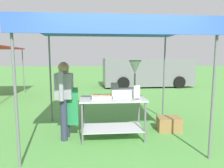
{
  "coord_description": "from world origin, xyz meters",
  "views": [
    {
      "loc": [
        -0.41,
        -3.13,
        1.68
      ],
      "look_at": [
        -0.06,
        1.06,
        1.13
      ],
      "focal_mm": 31.58,
      "sensor_mm": 36.0,
      "label": 1
    }
  ],
  "objects_px": {
    "stall_canopy": "(112,31)",
    "donut_tray": "(102,97)",
    "vendor": "(65,96)",
    "van_grey": "(147,72)",
    "donut_fryer": "(127,83)",
    "menu_sign": "(137,93)",
    "supply_crate": "(169,124)",
    "donut_cart": "(113,109)"
  },
  "relations": [
    {
      "from": "stall_canopy",
      "to": "van_grey",
      "type": "height_order",
      "value": "stall_canopy"
    },
    {
      "from": "stall_canopy",
      "to": "donut_tray",
      "type": "xyz_separation_m",
      "value": [
        -0.23,
        -0.13,
        -1.34
      ]
    },
    {
      "from": "donut_tray",
      "to": "vendor",
      "type": "relative_size",
      "value": 0.27
    },
    {
      "from": "supply_crate",
      "to": "donut_fryer",
      "type": "bearing_deg",
      "value": -166.4
    },
    {
      "from": "vendor",
      "to": "supply_crate",
      "type": "height_order",
      "value": "vendor"
    },
    {
      "from": "vendor",
      "to": "supply_crate",
      "type": "bearing_deg",
      "value": 6.36
    },
    {
      "from": "donut_tray",
      "to": "supply_crate",
      "type": "xyz_separation_m",
      "value": [
        1.58,
        0.36,
        -0.73
      ]
    },
    {
      "from": "stall_canopy",
      "to": "supply_crate",
      "type": "xyz_separation_m",
      "value": [
        1.35,
        0.22,
        -2.08
      ]
    },
    {
      "from": "donut_tray",
      "to": "supply_crate",
      "type": "bearing_deg",
      "value": 12.78
    },
    {
      "from": "menu_sign",
      "to": "vendor",
      "type": "bearing_deg",
      "value": 171.55
    },
    {
      "from": "van_grey",
      "to": "donut_tray",
      "type": "bearing_deg",
      "value": -111.0
    },
    {
      "from": "donut_cart",
      "to": "supply_crate",
      "type": "height_order",
      "value": "donut_cart"
    },
    {
      "from": "donut_fryer",
      "to": "van_grey",
      "type": "bearing_deg",
      "value": 72.36
    },
    {
      "from": "menu_sign",
      "to": "vendor",
      "type": "height_order",
      "value": "vendor"
    },
    {
      "from": "donut_fryer",
      "to": "van_grey",
      "type": "xyz_separation_m",
      "value": [
        2.41,
        7.58,
        -0.28
      ]
    },
    {
      "from": "vendor",
      "to": "van_grey",
      "type": "distance_m",
      "value": 8.45
    },
    {
      "from": "donut_fryer",
      "to": "menu_sign",
      "type": "bearing_deg",
      "value": -55.32
    },
    {
      "from": "donut_cart",
      "to": "menu_sign",
      "type": "xyz_separation_m",
      "value": [
        0.47,
        -0.16,
        0.36
      ]
    },
    {
      "from": "donut_cart",
      "to": "donut_tray",
      "type": "bearing_deg",
      "value": -170.74
    },
    {
      "from": "stall_canopy",
      "to": "van_grey",
      "type": "distance_m",
      "value": 8.14
    },
    {
      "from": "stall_canopy",
      "to": "menu_sign",
      "type": "relative_size",
      "value": 11.85
    },
    {
      "from": "vendor",
      "to": "supply_crate",
      "type": "relative_size",
      "value": 2.89
    },
    {
      "from": "donut_cart",
      "to": "donut_tray",
      "type": "distance_m",
      "value": 0.35
    },
    {
      "from": "stall_canopy",
      "to": "donut_tray",
      "type": "height_order",
      "value": "stall_canopy"
    },
    {
      "from": "menu_sign",
      "to": "donut_tray",
      "type": "bearing_deg",
      "value": 170.21
    },
    {
      "from": "donut_cart",
      "to": "menu_sign",
      "type": "distance_m",
      "value": 0.61
    },
    {
      "from": "van_grey",
      "to": "supply_crate",
      "type": "bearing_deg",
      "value": -100.61
    },
    {
      "from": "donut_fryer",
      "to": "vendor",
      "type": "distance_m",
      "value": 1.33
    },
    {
      "from": "donut_fryer",
      "to": "donut_cart",
      "type": "bearing_deg",
      "value": -167.44
    },
    {
      "from": "donut_tray",
      "to": "vendor",
      "type": "height_order",
      "value": "vendor"
    },
    {
      "from": "donut_cart",
      "to": "supply_crate",
      "type": "relative_size",
      "value": 2.4
    },
    {
      "from": "donut_tray",
      "to": "donut_fryer",
      "type": "distance_m",
      "value": 0.61
    },
    {
      "from": "menu_sign",
      "to": "donut_cart",
      "type": "bearing_deg",
      "value": 161.52
    },
    {
      "from": "donut_tray",
      "to": "van_grey",
      "type": "relative_size",
      "value": 0.08
    },
    {
      "from": "van_grey",
      "to": "menu_sign",
      "type": "bearing_deg",
      "value": -106.09
    },
    {
      "from": "vendor",
      "to": "donut_tray",
      "type": "bearing_deg",
      "value": -7.22
    },
    {
      "from": "donut_fryer",
      "to": "van_grey",
      "type": "relative_size",
      "value": 0.15
    },
    {
      "from": "vendor",
      "to": "menu_sign",
      "type": "bearing_deg",
      "value": -8.45
    },
    {
      "from": "vendor",
      "to": "donut_fryer",
      "type": "bearing_deg",
      "value": 0.44
    },
    {
      "from": "stall_canopy",
      "to": "donut_fryer",
      "type": "distance_m",
      "value": 1.12
    },
    {
      "from": "donut_cart",
      "to": "donut_fryer",
      "type": "distance_m",
      "value": 0.62
    },
    {
      "from": "donut_fryer",
      "to": "vendor",
      "type": "relative_size",
      "value": 0.48
    }
  ]
}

